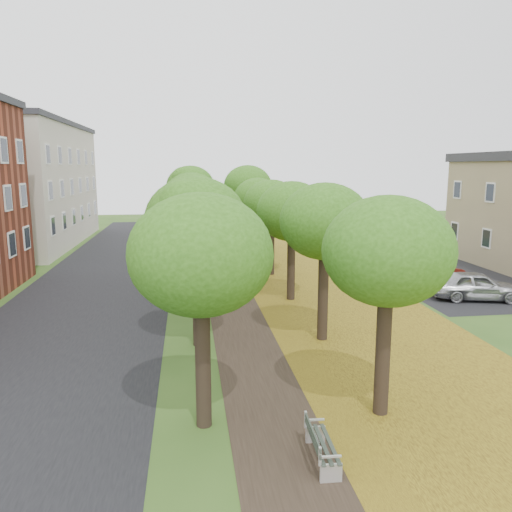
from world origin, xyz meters
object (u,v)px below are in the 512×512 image
object	(u,v)px
bench	(320,444)
car_silver	(477,286)
car_grey	(404,261)
car_red	(429,273)
car_white	(392,252)

from	to	relation	value
bench	car_silver	xyz separation A→B (m)	(11.50, 12.62, 0.31)
car_silver	car_grey	world-z (taller)	same
car_red	car_grey	size ratio (longest dim) A/B	0.85
bench	car_grey	size ratio (longest dim) A/B	0.34
bench	car_white	size ratio (longest dim) A/B	0.32
bench	car_red	bearing A→B (deg)	-31.41
car_grey	car_white	size ratio (longest dim) A/B	0.94
car_silver	car_grey	xyz separation A→B (m)	(-0.87, 6.72, 0.00)
car_silver	bench	bearing A→B (deg)	150.89
car_red	car_white	size ratio (longest dim) A/B	0.81
bench	car_white	xyz separation A→B (m)	(11.36, 22.94, 0.32)
car_silver	car_grey	bearing A→B (deg)	20.60
car_red	car_grey	bearing A→B (deg)	-17.65
car_silver	car_white	size ratio (longest dim) A/B	0.80
car_red	car_silver	bearing A→B (deg)	176.95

